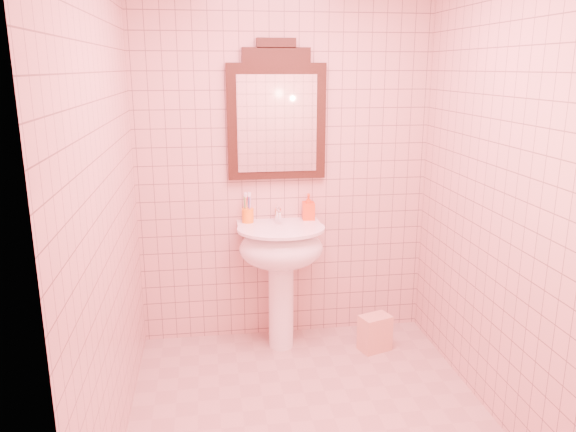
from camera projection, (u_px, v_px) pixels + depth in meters
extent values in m
plane|color=tan|center=(312.00, 420.00, 3.09)|extent=(2.20, 2.20, 0.00)
cube|color=#CD9B8F|center=(284.00, 163.00, 3.82)|extent=(2.00, 0.02, 2.50)
cylinder|color=white|center=(281.00, 299.00, 3.83)|extent=(0.17, 0.17, 0.70)
ellipsoid|color=white|center=(281.00, 248.00, 3.72)|extent=(0.56, 0.46, 0.28)
cube|color=white|center=(278.00, 225.00, 3.85)|extent=(0.56, 0.15, 0.05)
cylinder|color=white|center=(281.00, 229.00, 3.68)|extent=(0.58, 0.58, 0.02)
cylinder|color=white|center=(278.00, 214.00, 3.83)|extent=(0.04, 0.04, 0.09)
cylinder|color=white|center=(279.00, 211.00, 3.77)|extent=(0.02, 0.10, 0.02)
cylinder|color=white|center=(280.00, 216.00, 3.72)|extent=(0.02, 0.02, 0.04)
cube|color=white|center=(278.00, 206.00, 3.82)|extent=(0.02, 0.07, 0.01)
cube|color=black|center=(277.00, 122.00, 3.72)|extent=(0.65, 0.05, 0.76)
cube|color=black|center=(276.00, 55.00, 3.61)|extent=(0.44, 0.05, 0.09)
cube|color=black|center=(276.00, 43.00, 3.59)|extent=(0.25, 0.05, 0.06)
cube|color=white|center=(277.00, 124.00, 3.69)|extent=(0.53, 0.01, 0.63)
cylinder|color=orange|center=(248.00, 216.00, 3.79)|extent=(0.08, 0.08, 0.10)
cylinder|color=silver|center=(250.00, 209.00, 3.78)|extent=(0.01, 0.01, 0.18)
cylinder|color=#338CD8|center=(249.00, 209.00, 3.80)|extent=(0.01, 0.01, 0.18)
cylinder|color=#E5334C|center=(246.00, 209.00, 3.79)|extent=(0.01, 0.01, 0.18)
cylinder|color=#3FBF59|center=(245.00, 210.00, 3.78)|extent=(0.01, 0.01, 0.18)
cylinder|color=#D8CC4C|center=(247.00, 210.00, 3.76)|extent=(0.01, 0.01, 0.18)
cylinder|color=purple|center=(249.00, 210.00, 3.77)|extent=(0.01, 0.01, 0.18)
imported|color=#EE3F14|center=(308.00, 207.00, 3.86)|extent=(0.09, 0.09, 0.18)
cube|color=#E0A383|center=(375.00, 333.00, 3.83)|extent=(0.24, 0.19, 0.25)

